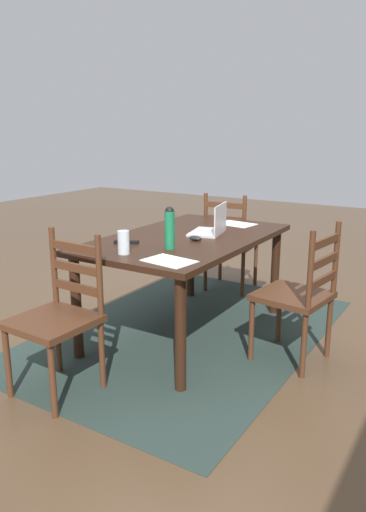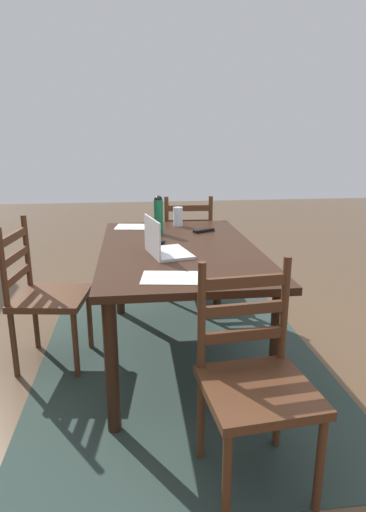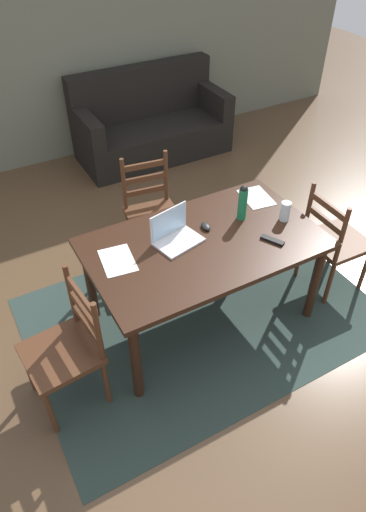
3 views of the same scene
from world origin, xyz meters
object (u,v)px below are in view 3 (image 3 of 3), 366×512
(chair_right_near, at_px, (334,241))
(chair_left_near, at_px, (66,350))
(couch, at_px, (150,125))
(tv_remote, at_px, (272,240))
(computer_mouse, at_px, (206,226))
(drinking_glass, at_px, (285,211))
(chair_far_head, at_px, (152,213))
(laptop, at_px, (174,233))
(dining_table, at_px, (204,251))
(water_bottle, at_px, (243,202))

(chair_right_near, relative_size, chair_left_near, 1.00)
(couch, xyz_separation_m, tv_remote, (-0.45, -2.90, 0.42))
(chair_left_near, xyz_separation_m, computer_mouse, (1.20, 0.32, 0.32))
(chair_left_near, xyz_separation_m, drinking_glass, (1.77, 0.13, 0.37))
(chair_far_head, height_order, couch, couch)
(laptop, xyz_separation_m, tv_remote, (0.59, -0.35, -0.05))
(chair_right_near, xyz_separation_m, chair_far_head, (-1.11, 1.06, 0.00))
(dining_table, distance_m, chair_far_head, 0.89)
(chair_far_head, xyz_separation_m, computer_mouse, (0.08, -0.74, 0.32))
(chair_far_head, bearing_deg, tv_remote, -69.42)
(chair_far_head, height_order, computer_mouse, chair_far_head)
(chair_far_head, bearing_deg, couch, 64.57)
(water_bottle, bearing_deg, chair_left_near, -168.79)
(chair_right_near, height_order, drinking_glass, chair_right_near)
(dining_table, xyz_separation_m, chair_far_head, (0.01, 0.86, -0.21))
(water_bottle, bearing_deg, chair_far_head, 116.55)
(chair_far_head, distance_m, tv_remote, 1.21)
(couch, relative_size, laptop, 4.99)
(chair_left_near, xyz_separation_m, couch, (1.98, 2.86, -0.11))
(chair_left_near, relative_size, laptop, 2.63)
(chair_left_near, distance_m, laptop, 1.05)
(dining_table, bearing_deg, chair_left_near, -170.16)
(dining_table, xyz_separation_m, couch, (0.86, 2.67, -0.32))
(drinking_glass, xyz_separation_m, computer_mouse, (-0.57, 0.19, -0.06))
(couch, xyz_separation_m, computer_mouse, (-0.78, -2.54, 0.42))
(chair_far_head, bearing_deg, laptop, -103.57)
(drinking_glass, relative_size, computer_mouse, 1.49)
(chair_far_head, height_order, water_bottle, water_bottle)
(chair_left_near, distance_m, tv_remote, 1.56)
(laptop, distance_m, computer_mouse, 0.27)
(computer_mouse, bearing_deg, water_bottle, -0.70)
(chair_right_near, bearing_deg, chair_far_head, 136.30)
(chair_left_near, height_order, drinking_glass, chair_left_near)
(chair_left_near, bearing_deg, couch, 55.34)
(chair_left_near, bearing_deg, drinking_glass, 4.14)
(chair_right_near, distance_m, drinking_glass, 0.61)
(water_bottle, bearing_deg, couch, 79.44)
(drinking_glass, relative_size, tv_remote, 0.88)
(dining_table, bearing_deg, tv_remote, -29.10)
(chair_left_near, relative_size, drinking_glass, 6.38)
(chair_right_near, height_order, water_bottle, water_bottle)
(chair_left_near, relative_size, computer_mouse, 9.50)
(dining_table, relative_size, chair_left_near, 1.74)
(dining_table, relative_size, chair_far_head, 1.74)
(chair_left_near, distance_m, computer_mouse, 1.29)
(chair_right_near, bearing_deg, drinking_glass, 164.18)
(laptop, relative_size, tv_remote, 2.12)
(laptop, bearing_deg, chair_right_near, -13.76)
(tv_remote, bearing_deg, couch, 53.93)
(drinking_glass, bearing_deg, dining_table, 174.29)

